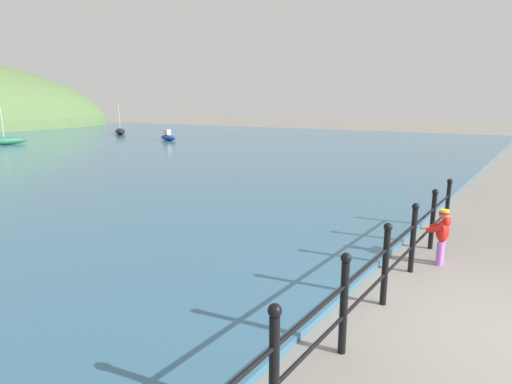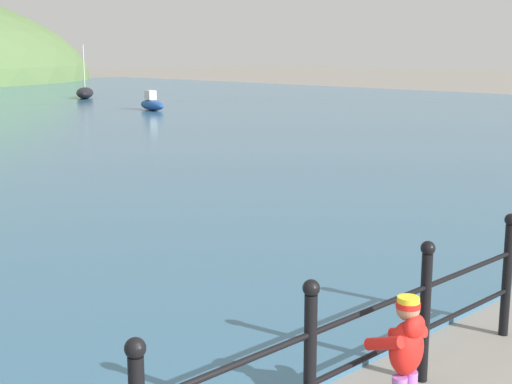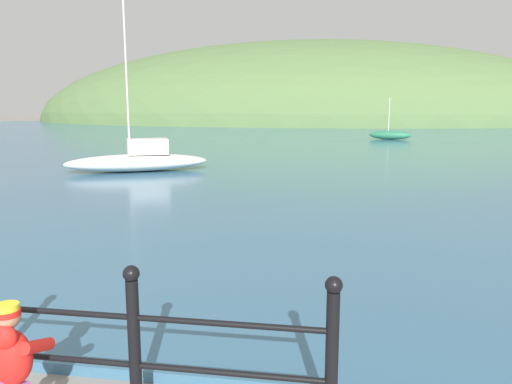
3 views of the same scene
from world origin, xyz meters
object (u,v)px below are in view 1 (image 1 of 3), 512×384
child_in_coat (442,232)px  boat_twin_mast (6,141)px  boat_nearest_quay (168,137)px  boat_red_dinghy (120,131)px

child_in_coat → boat_twin_mast: boat_twin_mast is taller
boat_nearest_quay → child_in_coat: bearing=-122.2°
child_in_coat → boat_nearest_quay: bearing=57.8°
child_in_coat → boat_red_dinghy: boat_red_dinghy is taller
child_in_coat → boat_twin_mast: size_ratio=0.37×
boat_red_dinghy → boat_twin_mast: 11.93m
child_in_coat → boat_red_dinghy: (17.16, 33.16, -0.19)m
child_in_coat → boat_red_dinghy: size_ratio=0.34×
child_in_coat → boat_twin_mast: bearing=79.7°
boat_red_dinghy → boat_twin_mast: (-11.61, -2.72, -0.02)m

